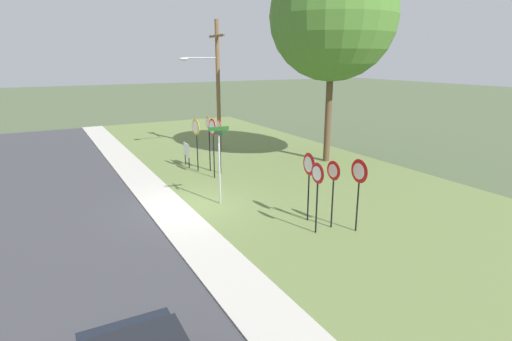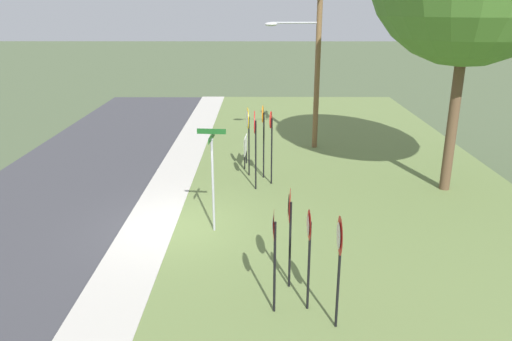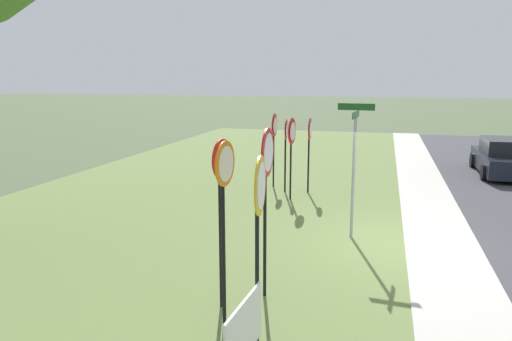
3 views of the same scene
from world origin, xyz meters
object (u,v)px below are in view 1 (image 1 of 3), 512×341
yield_sign_far_left (308,170)px  yield_sign_far_right (333,179)px  utility_pole (215,81)px  notice_board (187,151)px  stop_sign_near_left (209,132)px  stop_sign_far_left (213,135)px  street_name_post (219,159)px  stop_sign_far_center (196,133)px  oak_tree_left (333,17)px  yield_sign_near_left (359,178)px  yield_sign_near_right (317,181)px  stop_sign_near_right (219,135)px

yield_sign_far_left → yield_sign_far_right: bearing=28.0°
utility_pole → notice_board: size_ratio=6.24×
stop_sign_near_left → utility_pole: 5.38m
stop_sign_far_left → street_name_post: size_ratio=0.93×
stop_sign_far_center → stop_sign_near_left: bearing=60.1°
stop_sign_far_left → stop_sign_far_center: stop_sign_far_left is taller
stop_sign_far_left → oak_tree_left: 8.84m
yield_sign_far_right → stop_sign_near_left: bearing=-175.4°
stop_sign_far_left → notice_board: bearing=-171.9°
utility_pole → oak_tree_left: size_ratio=0.71×
yield_sign_near_left → yield_sign_far_left: (-1.53, -0.88, 0.00)m
stop_sign_far_left → street_name_post: bearing=-19.4°
stop_sign_far_left → street_name_post: (3.45, -1.18, -0.29)m
oak_tree_left → stop_sign_near_left: bearing=-100.2°
yield_sign_far_right → oak_tree_left: 11.11m
yield_sign_far_left → notice_board: size_ratio=1.99×
stop_sign_far_center → utility_pole: (-4.07, 2.85, 2.27)m
yield_sign_far_left → yield_sign_near_left: bearing=36.4°
notice_board → oak_tree_left: size_ratio=0.11×
yield_sign_far_right → notice_board: (-10.09, -1.59, -0.90)m
yield_sign_near_right → yield_sign_far_left: 1.07m
stop_sign_near_right → utility_pole: bearing=166.4°
stop_sign_far_left → utility_pole: size_ratio=0.37×
yield_sign_far_left → street_name_post: (-3.06, -2.01, -0.03)m
yield_sign_near_left → notice_board: size_ratio=1.99×
yield_sign_near_left → notice_board: 10.98m
yield_sign_far_left → street_name_post: size_ratio=0.80×
stop_sign_far_center → yield_sign_far_left: stop_sign_far_center is taller
stop_sign_far_center → utility_pole: size_ratio=0.34×
stop_sign_near_right → stop_sign_far_center: 1.28m
yield_sign_near_left → yield_sign_near_right: (-0.53, -1.27, -0.07)m
stop_sign_near_right → yield_sign_near_left: 8.68m
stop_sign_near_right → notice_board: 2.59m
street_name_post → yield_sign_far_left: bearing=38.0°
yield_sign_far_left → street_name_post: bearing=-140.4°
utility_pole → notice_board: bearing=-45.8°
stop_sign_far_center → street_name_post: street_name_post is taller
stop_sign_near_right → yield_sign_near_left: (8.60, 1.13, -0.09)m
yield_sign_near_left → oak_tree_left: 11.23m
stop_sign_near_right → stop_sign_far_center: size_ratio=1.02×
yield_sign_near_right → oak_tree_left: size_ratio=0.22×
stop_sign_near_left → oak_tree_left: 8.76m
stop_sign_near_right → street_name_post: 4.38m
yield_sign_near_left → oak_tree_left: (-8.10, 5.18, 5.80)m
utility_pole → yield_sign_far_left: bearing=-8.2°
stop_sign_far_center → oak_tree_left: (1.45, 7.16, 5.68)m
stop_sign_far_left → notice_board: 3.00m
yield_sign_near_right → street_name_post: size_ratio=0.78×
stop_sign_near_right → notice_board: (-2.12, -0.99, -1.12)m
stop_sign_near_right → utility_pole: 5.86m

